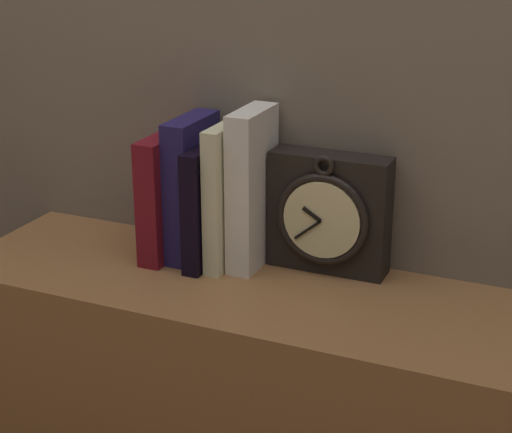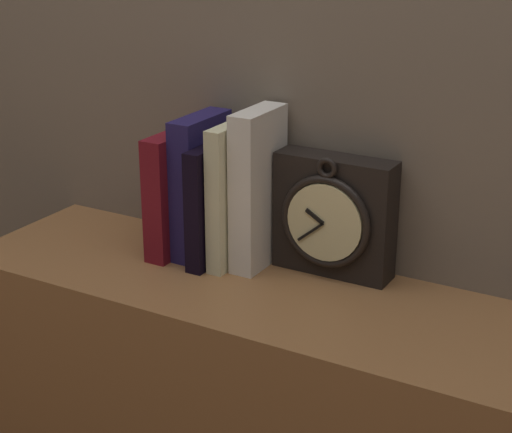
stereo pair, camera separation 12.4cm
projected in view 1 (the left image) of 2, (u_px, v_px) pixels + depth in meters
The scene contains 7 objects.
wall_back at pixel (301, 24), 1.30m from camera, with size 6.00×0.05×2.60m.
clock at pixel (328, 213), 1.31m from camera, with size 0.19×0.07×0.19m.
book_slot0_maroon at pixel (168, 195), 1.37m from camera, with size 0.04×0.15×0.20m.
book_slot1_navy at pixel (192, 188), 1.36m from camera, with size 0.04×0.13×0.23m.
book_slot2_black at pixel (209, 204), 1.35m from camera, with size 0.03×0.15×0.19m.
book_slot3_cream at pixel (228, 194), 1.33m from camera, with size 0.03×0.13×0.23m.
book_slot4_white at pixel (252, 189), 1.32m from camera, with size 0.04×0.12×0.25m.
Camera 1 is at (0.47, -1.07, 1.49)m, focal length 60.00 mm.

